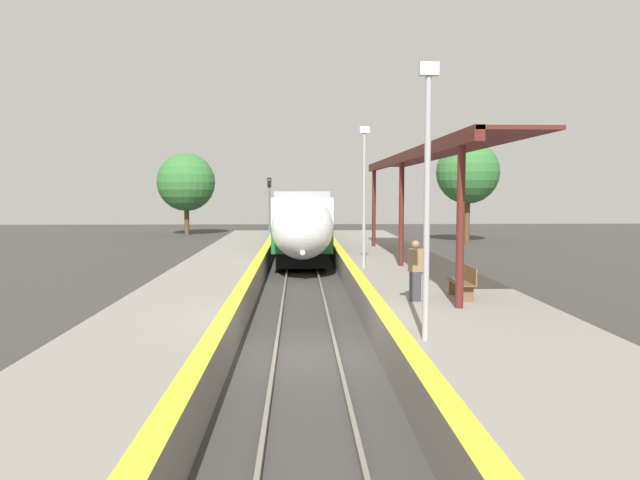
% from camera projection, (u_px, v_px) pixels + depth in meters
% --- Properties ---
extents(ground_plane, '(120.00, 120.00, 0.00)m').
position_uv_depth(ground_plane, '(306.00, 356.00, 14.63)').
color(ground_plane, '#383533').
extents(rail_left, '(0.08, 90.00, 0.15)m').
position_uv_depth(rail_left, '(275.00, 354.00, 14.60)').
color(rail_left, slate).
rests_on(rail_left, ground_plane).
extents(rail_right, '(0.08, 90.00, 0.15)m').
position_uv_depth(rail_right, '(337.00, 353.00, 14.65)').
color(rail_right, slate).
rests_on(rail_right, ground_plane).
extents(train, '(2.89, 70.04, 3.88)m').
position_uv_depth(train, '(300.00, 209.00, 60.83)').
color(train, black).
rests_on(train, ground_plane).
extents(platform_right, '(4.47, 64.00, 1.01)m').
position_uv_depth(platform_right, '(471.00, 334.00, 14.73)').
color(platform_right, gray).
rests_on(platform_right, ground_plane).
extents(platform_left, '(3.25, 64.00, 1.01)m').
position_uv_depth(platform_left, '(164.00, 336.00, 14.48)').
color(platform_left, gray).
rests_on(platform_left, ground_plane).
extents(platform_bench, '(0.44, 1.55, 0.89)m').
position_uv_depth(platform_bench, '(464.00, 281.00, 16.71)').
color(platform_bench, brown).
rests_on(platform_bench, platform_right).
extents(person_waiting, '(0.36, 0.22, 1.59)m').
position_uv_depth(person_waiting, '(415.00, 270.00, 16.25)').
color(person_waiting, '#333338').
rests_on(person_waiting, platform_right).
extents(railway_signal, '(0.28, 0.28, 4.87)m').
position_uv_depth(railway_signal, '(269.00, 205.00, 44.57)').
color(railway_signal, '#59595E').
rests_on(railway_signal, ground_plane).
extents(lamppost_near, '(0.36, 0.20, 5.26)m').
position_uv_depth(lamppost_near, '(427.00, 183.00, 11.78)').
color(lamppost_near, '#9E9EA3').
rests_on(lamppost_near, platform_right).
extents(lamppost_mid, '(0.36, 0.20, 5.26)m').
position_uv_depth(lamppost_mid, '(364.00, 187.00, 23.11)').
color(lamppost_mid, '#9E9EA3').
rests_on(lamppost_mid, platform_right).
extents(station_canopy, '(2.02, 20.52, 4.32)m').
position_uv_depth(station_canopy, '(417.00, 160.00, 23.79)').
color(station_canopy, '#511E19').
rests_on(station_canopy, platform_right).
extents(background_tree_left, '(5.17, 5.17, 7.31)m').
position_uv_depth(background_tree_left, '(186.00, 182.00, 55.68)').
color(background_tree_left, brown).
rests_on(background_tree_left, ground_plane).
extents(background_tree_right, '(4.76, 4.76, 7.72)m').
position_uv_depth(background_tree_right, '(468.00, 173.00, 47.15)').
color(background_tree_right, brown).
rests_on(background_tree_right, ground_plane).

